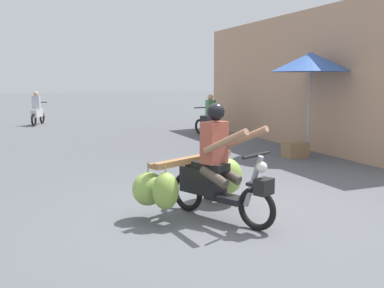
# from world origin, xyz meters

# --- Properties ---
(ground_plane) EXTENTS (120.00, 120.00, 0.00)m
(ground_plane) POSITION_xyz_m (0.00, 0.00, 0.00)
(ground_plane) COLOR #56595E
(motorbike_main_loaded) EXTENTS (1.86, 2.02, 1.58)m
(motorbike_main_loaded) POSITION_xyz_m (-0.32, 0.20, 0.53)
(motorbike_main_loaded) COLOR black
(motorbike_main_loaded) RESTS_ON ground
(motorbike_distant_ahead_left) EXTENTS (0.57, 1.61, 1.40)m
(motorbike_distant_ahead_left) POSITION_xyz_m (3.26, 7.92, 0.57)
(motorbike_distant_ahead_left) COLOR black
(motorbike_distant_ahead_left) RESTS_ON ground
(motorbike_distant_ahead_right) EXTENTS (0.72, 1.55, 1.40)m
(motorbike_distant_ahead_right) POSITION_xyz_m (-2.00, 13.75, 0.57)
(motorbike_distant_ahead_right) COLOR black
(motorbike_distant_ahead_right) RESTS_ON ground
(shopfront_building) EXTENTS (4.02, 9.46, 3.72)m
(shopfront_building) POSITION_xyz_m (6.51, 5.60, 1.86)
(shopfront_building) COLOR tan
(shopfront_building) RESTS_ON ground
(market_umbrella_near_shop) EXTENTS (1.92, 1.92, 2.54)m
(market_umbrella_near_shop) POSITION_xyz_m (3.95, 3.52, 2.30)
(market_umbrella_near_shop) COLOR #99999E
(market_umbrella_near_shop) RESTS_ON ground
(produce_crate) EXTENTS (0.56, 0.40, 0.36)m
(produce_crate) POSITION_xyz_m (3.54, 3.45, 0.18)
(produce_crate) COLOR olive
(produce_crate) RESTS_ON ground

